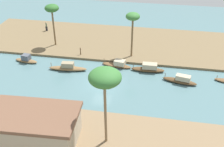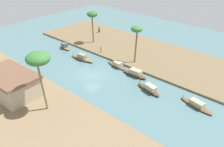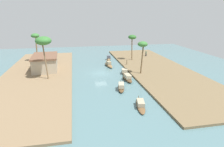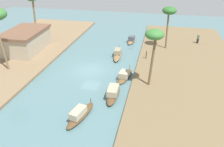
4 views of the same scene
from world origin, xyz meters
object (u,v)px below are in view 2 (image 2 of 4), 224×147
object	(u,v)px
sampan_foreground	(135,73)
palm_tree_right_tall	(38,59)
sampan_midstream	(149,89)
sampan_open_hull	(82,58)
riverside_building	(11,83)
person_on_near_bank	(99,30)
palm_tree_left_far	(92,15)
sampan_with_red_awning	(117,65)
palm_tree_left_near	(137,31)
sampan_near_left_bank	(197,105)
sampan_with_tall_canopy	(65,47)
mooring_post	(101,49)

from	to	relation	value
sampan_foreground	palm_tree_right_tall	world-z (taller)	palm_tree_right_tall
sampan_midstream	palm_tree_right_tall	size ratio (longest dim) A/B	0.57
sampan_open_hull	riverside_building	xyz separation A→B (m)	(-1.43, 14.72, 1.59)
sampan_open_hull	riverside_building	bearing A→B (deg)	90.36
person_on_near_bank	palm_tree_left_far	xyz separation A→B (m)	(-3.62, 5.52, 5.27)
person_on_near_bank	sampan_open_hull	bearing A→B (deg)	-176.25
sampan_open_hull	palm_tree_right_tall	size ratio (longest dim) A/B	0.67
sampan_with_red_awning	palm_tree_left_near	xyz separation A→B (m)	(-1.56, -3.29, 5.86)
sampan_near_left_bank	palm_tree_right_tall	world-z (taller)	palm_tree_right_tall
sampan_midstream	palm_tree_left_far	bearing A→B (deg)	-8.90
palm_tree_right_tall	sampan_with_tall_canopy	bearing A→B (deg)	-44.76
sampan_with_red_awning	sampan_midstream	size ratio (longest dim) A/B	0.97
sampan_midstream	mooring_post	xyz separation A→B (m)	(14.96, -5.08, 0.47)
sampan_with_red_awning	palm_tree_right_tall	world-z (taller)	palm_tree_right_tall
sampan_with_tall_canopy	sampan_with_red_awning	bearing A→B (deg)	-167.90
sampan_near_left_bank	sampan_midstream	distance (m)	7.03
mooring_post	sampan_with_red_awning	bearing A→B (deg)	160.34
palm_tree_right_tall	person_on_near_bank	bearing A→B (deg)	-58.39
palm_tree_right_tall	sampan_open_hull	bearing A→B (deg)	-58.96
sampan_foreground	person_on_near_bank	size ratio (longest dim) A/B	2.84
sampan_foreground	sampan_midstream	size ratio (longest dim) A/B	1.01
sampan_foreground	palm_tree_right_tall	size ratio (longest dim) A/B	0.57
sampan_foreground	riverside_building	xyz separation A→B (m)	(9.75, 16.43, 1.53)
sampan_near_left_bank	palm_tree_left_far	distance (m)	28.39
sampan_midstream	sampan_open_hull	bearing A→B (deg)	10.22
sampan_near_left_bank	palm_tree_left_near	xyz separation A→B (m)	(14.22, -5.11, 5.90)
sampan_with_red_awning	mooring_post	world-z (taller)	mooring_post
mooring_post	riverside_building	world-z (taller)	riverside_building
palm_tree_left_near	sampan_open_hull	bearing A→B (deg)	33.81
riverside_building	person_on_near_bank	bearing A→B (deg)	-73.95
sampan_open_hull	palm_tree_left_far	distance (m)	10.28
sampan_near_left_bank	sampan_foreground	bearing A→B (deg)	5.38
sampan_open_hull	sampan_with_red_awning	world-z (taller)	sampan_open_hull
person_on_near_bank	riverside_building	distance (m)	29.05
palm_tree_left_far	palm_tree_right_tall	xyz separation A→B (m)	(-12.62, 20.88, 1.31)
sampan_midstream	riverside_building	distance (m)	20.04
sampan_foreground	palm_tree_left_far	xyz separation A→B (m)	(15.58, -5.50, 5.79)
riverside_building	palm_tree_left_far	bearing A→B (deg)	-78.06
palm_tree_right_tall	palm_tree_left_near	bearing A→B (deg)	-90.26
sampan_with_red_awning	riverside_building	bearing A→B (deg)	81.56
mooring_post	palm_tree_right_tall	size ratio (longest dim) A/B	0.14
sampan_open_hull	palm_tree_left_far	bearing A→B (deg)	-63.81
sampan_midstream	palm_tree_left_far	size ratio (longest dim) A/B	0.69
sampan_open_hull	palm_tree_right_tall	bearing A→B (deg)	115.85
sampan_open_hull	mooring_post	bearing A→B (deg)	-103.17
palm_tree_left_near	riverside_building	size ratio (longest dim) A/B	0.76
sampan_foreground	palm_tree_left_near	distance (m)	7.51
sampan_foreground	palm_tree_left_far	distance (m)	17.51
sampan_with_tall_canopy	sampan_midstream	distance (m)	22.45
palm_tree_left_near	palm_tree_right_tall	distance (m)	19.27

